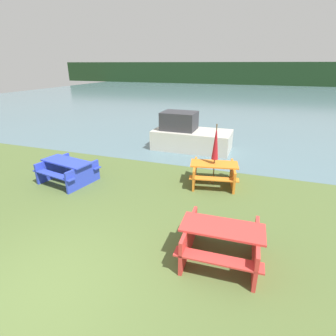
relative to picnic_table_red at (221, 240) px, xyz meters
The scene contains 8 objects.
ground_plane 3.41m from the picnic_table_red, 145.94° to the right, with size 60.00×60.00×0.00m, color #516633.
water 29.92m from the picnic_table_red, 95.37° to the left, with size 60.00×50.00×0.00m.
far_treeline 49.89m from the picnic_table_red, 93.22° to the left, with size 80.00×1.60×4.00m.
picnic_table_red is the anchor object (origin of this frame).
picnic_table_blue 5.83m from the picnic_table_red, 158.53° to the left, with size 1.93×1.67×0.75m.
picnic_table_orange 3.65m from the picnic_table_red, 102.38° to the left, with size 1.74×1.63×0.72m.
umbrella_crimson 3.77m from the picnic_table_red, 102.38° to the left, with size 0.21×0.21×2.01m.
boat 7.52m from the picnic_table_red, 109.90° to the left, with size 3.54×1.77×1.69m.
Camera 1 is at (3.22, -2.51, 3.73)m, focal length 28.00 mm.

